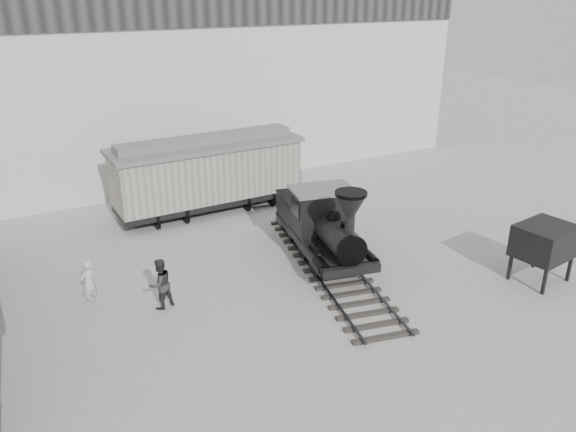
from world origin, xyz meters
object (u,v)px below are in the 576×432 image
coal_hopper (544,245)px  locomotive (325,229)px  boxcar (208,172)px  visitor_b (160,284)px  visitor_a (89,283)px

coal_hopper → locomotive: bearing=131.8°
boxcar → coal_hopper: 14.48m
boxcar → visitor_b: 8.77m
visitor_a → visitor_b: (2.01, -1.32, 0.07)m
visitor_b → visitor_a: bearing=-52.8°
boxcar → visitor_b: boxcar is taller
boxcar → coal_hopper: bearing=-58.0°
visitor_a → coal_hopper: 15.70m
boxcar → visitor_a: 9.04m
visitor_b → coal_hopper: (12.46, -4.74, 0.52)m
boxcar → coal_hopper: size_ratio=4.13×
locomotive → coal_hopper: (5.91, -5.10, 0.09)m
boxcar → visitor_a: bearing=-138.3°
visitor_b → coal_hopper: coal_hopper is taller
boxcar → locomotive: bearing=-75.3°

